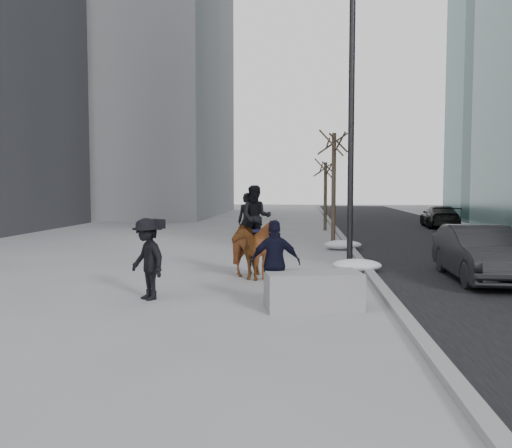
# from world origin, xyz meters

# --- Properties ---
(ground) EXTENTS (120.00, 120.00, 0.00)m
(ground) POSITION_xyz_m (0.00, 0.00, 0.00)
(ground) COLOR gray
(ground) RESTS_ON ground
(road) EXTENTS (8.00, 90.00, 0.01)m
(road) POSITION_xyz_m (7.00, 10.00, 0.01)
(road) COLOR black
(road) RESTS_ON ground
(curb) EXTENTS (0.25, 90.00, 0.12)m
(curb) POSITION_xyz_m (3.00, 10.00, 0.06)
(curb) COLOR gray
(curb) RESTS_ON ground
(planter) EXTENTS (2.01, 1.28, 0.74)m
(planter) POSITION_xyz_m (1.37, -1.46, 0.37)
(planter) COLOR gray
(planter) RESTS_ON ground
(car_near) EXTENTS (1.55, 4.32, 1.42)m
(car_near) POSITION_xyz_m (5.73, 2.16, 0.71)
(car_near) COLOR black
(car_near) RESTS_ON ground
(car_far) EXTENTS (2.16, 4.60, 1.30)m
(car_far) POSITION_xyz_m (9.22, 20.51, 0.65)
(car_far) COLOR black
(car_far) RESTS_ON ground
(tree_near) EXTENTS (1.20, 1.20, 5.08)m
(tree_near) POSITION_xyz_m (2.40, 10.07, 2.54)
(tree_near) COLOR #3D2B24
(tree_near) RESTS_ON ground
(tree_far) EXTENTS (1.20, 1.20, 4.17)m
(tree_far) POSITION_xyz_m (2.40, 18.02, 2.08)
(tree_far) COLOR #3A2F22
(tree_far) RESTS_ON ground
(mounted_left) EXTENTS (0.96, 1.82, 2.26)m
(mounted_left) POSITION_xyz_m (-0.31, 2.18, 0.84)
(mounted_left) COLOR #4C1E0F
(mounted_left) RESTS_ON ground
(mounted_right) EXTENTS (1.37, 1.52, 2.46)m
(mounted_right) POSITION_xyz_m (-0.08, 1.96, 0.99)
(mounted_right) COLOR #522210
(mounted_right) RESTS_ON ground
(feeder) EXTENTS (1.07, 0.91, 1.75)m
(feeder) POSITION_xyz_m (0.60, -1.26, 0.88)
(feeder) COLOR black
(feeder) RESTS_ON ground
(camera_crew) EXTENTS (1.27, 1.26, 1.75)m
(camera_crew) POSITION_xyz_m (-2.16, -0.86, 0.89)
(camera_crew) COLOR black
(camera_crew) RESTS_ON ground
(lamppost) EXTENTS (0.25, 1.46, 9.09)m
(lamppost) POSITION_xyz_m (2.60, 4.71, 4.99)
(lamppost) COLOR black
(lamppost) RESTS_ON ground
(snow_piles) EXTENTS (1.44, 6.28, 0.36)m
(snow_piles) POSITION_xyz_m (2.70, 6.14, 0.18)
(snow_piles) COLOR silver
(snow_piles) RESTS_ON ground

